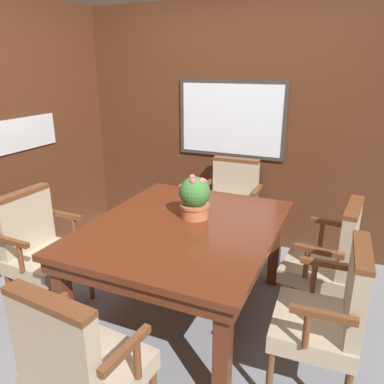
{
  "coord_description": "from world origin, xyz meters",
  "views": [
    {
      "loc": [
        1.13,
        -2.11,
        1.85
      ],
      "look_at": [
        0.07,
        0.3,
        0.95
      ],
      "focal_mm": 35.0,
      "sensor_mm": 36.0,
      "label": 1
    }
  ],
  "objects_px": {
    "chair_left_near": "(40,246)",
    "chair_right_far": "(329,257)",
    "dining_table": "(184,236)",
    "chair_right_near": "(329,313)",
    "chair_head_far": "(232,201)",
    "potted_plant": "(195,197)",
    "chair_head_near": "(79,363)"
  },
  "relations": [
    {
      "from": "dining_table",
      "to": "chair_head_far",
      "type": "xyz_separation_m",
      "value": [
        -0.01,
        1.17,
        -0.13
      ]
    },
    {
      "from": "chair_head_far",
      "to": "chair_left_near",
      "type": "relative_size",
      "value": 1.0
    },
    {
      "from": "dining_table",
      "to": "chair_left_near",
      "type": "relative_size",
      "value": 1.67
    },
    {
      "from": "potted_plant",
      "to": "chair_head_far",
      "type": "bearing_deg",
      "value": 91.6
    },
    {
      "from": "dining_table",
      "to": "chair_right_far",
      "type": "distance_m",
      "value": 1.06
    },
    {
      "from": "dining_table",
      "to": "chair_left_near",
      "type": "xyz_separation_m",
      "value": [
        -1.06,
        -0.36,
        -0.13
      ]
    },
    {
      "from": "chair_left_near",
      "to": "chair_right_near",
      "type": "bearing_deg",
      "value": -87.01
    },
    {
      "from": "chair_head_far",
      "to": "chair_right_near",
      "type": "xyz_separation_m",
      "value": [
        1.06,
        -1.5,
        0.0
      ]
    },
    {
      "from": "dining_table",
      "to": "chair_left_near",
      "type": "bearing_deg",
      "value": -161.26
    },
    {
      "from": "chair_right_far",
      "to": "dining_table",
      "type": "bearing_deg",
      "value": -66.04
    },
    {
      "from": "chair_head_near",
      "to": "potted_plant",
      "type": "bearing_deg",
      "value": -85.22
    },
    {
      "from": "chair_right_far",
      "to": "potted_plant",
      "type": "relative_size",
      "value": 2.88
    },
    {
      "from": "dining_table",
      "to": "chair_head_near",
      "type": "height_order",
      "value": "chair_head_near"
    },
    {
      "from": "potted_plant",
      "to": "chair_right_far",
      "type": "bearing_deg",
      "value": 10.9
    },
    {
      "from": "dining_table",
      "to": "chair_right_near",
      "type": "xyz_separation_m",
      "value": [
        1.05,
        -0.33,
        -0.13
      ]
    },
    {
      "from": "chair_right_far",
      "to": "chair_left_near",
      "type": "bearing_deg",
      "value": -66.08
    },
    {
      "from": "dining_table",
      "to": "chair_right_near",
      "type": "height_order",
      "value": "chair_right_near"
    },
    {
      "from": "dining_table",
      "to": "chair_head_far",
      "type": "relative_size",
      "value": 1.67
    },
    {
      "from": "chair_head_far",
      "to": "chair_right_far",
      "type": "relative_size",
      "value": 1.0
    },
    {
      "from": "chair_head_far",
      "to": "chair_head_near",
      "type": "distance_m",
      "value": 2.37
    },
    {
      "from": "potted_plant",
      "to": "chair_head_near",
      "type": "bearing_deg",
      "value": -90.56
    },
    {
      "from": "chair_right_near",
      "to": "chair_left_near",
      "type": "distance_m",
      "value": 2.11
    },
    {
      "from": "chair_right_near",
      "to": "dining_table",
      "type": "bearing_deg",
      "value": -110.13
    },
    {
      "from": "chair_right_far",
      "to": "chair_left_near",
      "type": "height_order",
      "value": "same"
    },
    {
      "from": "chair_head_near",
      "to": "chair_left_near",
      "type": "bearing_deg",
      "value": -32.79
    },
    {
      "from": "chair_right_far",
      "to": "chair_right_near",
      "type": "xyz_separation_m",
      "value": [
        0.06,
        -0.67,
        0.0
      ]
    },
    {
      "from": "chair_right_far",
      "to": "chair_left_near",
      "type": "xyz_separation_m",
      "value": [
        -2.05,
        -0.7,
        0.0
      ]
    },
    {
      "from": "chair_right_far",
      "to": "chair_head_near",
      "type": "height_order",
      "value": "same"
    },
    {
      "from": "dining_table",
      "to": "chair_head_near",
      "type": "bearing_deg",
      "value": -89.58
    },
    {
      "from": "chair_head_far",
      "to": "chair_head_near",
      "type": "height_order",
      "value": "same"
    },
    {
      "from": "chair_left_near",
      "to": "chair_right_far",
      "type": "bearing_deg",
      "value": -68.95
    },
    {
      "from": "dining_table",
      "to": "chair_head_far",
      "type": "bearing_deg",
      "value": 90.32
    }
  ]
}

